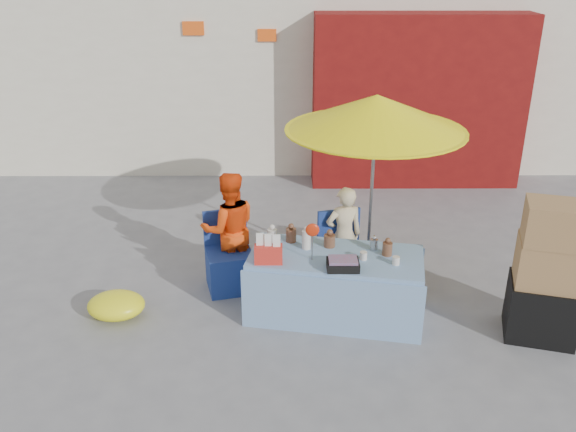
{
  "coord_description": "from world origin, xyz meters",
  "views": [
    {
      "loc": [
        0.17,
        -4.97,
        3.47
      ],
      "look_at": [
        0.2,
        0.6,
        1.0
      ],
      "focal_mm": 38.0,
      "sensor_mm": 36.0,
      "label": 1
    }
  ],
  "objects_px": {
    "market_table": "(334,284)",
    "chair_right": "(343,266)",
    "chair_left": "(230,267)",
    "vendor_beige": "(344,236)",
    "vendor_orange": "(229,229)",
    "box_stack": "(547,277)",
    "umbrella": "(376,114)"
  },
  "relations": [
    {
      "from": "market_table",
      "to": "chair_right",
      "type": "height_order",
      "value": "market_table"
    },
    {
      "from": "chair_left",
      "to": "chair_right",
      "type": "height_order",
      "value": "same"
    },
    {
      "from": "chair_left",
      "to": "vendor_beige",
      "type": "distance_m",
      "value": 1.3
    },
    {
      "from": "vendor_orange",
      "to": "market_table",
      "type": "bearing_deg",
      "value": 134.89
    },
    {
      "from": "vendor_orange",
      "to": "chair_left",
      "type": "bearing_deg",
      "value": 74.17
    },
    {
      "from": "vendor_orange",
      "to": "vendor_beige",
      "type": "xyz_separation_m",
      "value": [
        1.25,
        0.0,
        -0.08
      ]
    },
    {
      "from": "vendor_beige",
      "to": "box_stack",
      "type": "bearing_deg",
      "value": 135.59
    },
    {
      "from": "chair_right",
      "to": "chair_left",
      "type": "bearing_deg",
      "value": 165.82
    },
    {
      "from": "chair_right",
      "to": "vendor_beige",
      "type": "distance_m",
      "value": 0.34
    },
    {
      "from": "market_table",
      "to": "chair_right",
      "type": "relative_size",
      "value": 2.2
    },
    {
      "from": "vendor_orange",
      "to": "umbrella",
      "type": "xyz_separation_m",
      "value": [
        1.55,
        0.15,
        1.24
      ]
    },
    {
      "from": "vendor_beige",
      "to": "vendor_orange",
      "type": "bearing_deg",
      "value": -14.18
    },
    {
      "from": "chair_right",
      "to": "box_stack",
      "type": "distance_m",
      "value": 2.07
    },
    {
      "from": "vendor_beige",
      "to": "umbrella",
      "type": "relative_size",
      "value": 0.54
    },
    {
      "from": "chair_left",
      "to": "chair_right",
      "type": "bearing_deg",
      "value": -14.18
    },
    {
      "from": "market_table",
      "to": "chair_right",
      "type": "bearing_deg",
      "value": 85.64
    },
    {
      "from": "chair_right",
      "to": "vendor_beige",
      "type": "height_order",
      "value": "vendor_beige"
    },
    {
      "from": "chair_left",
      "to": "umbrella",
      "type": "relative_size",
      "value": 0.41
    },
    {
      "from": "chair_left",
      "to": "box_stack",
      "type": "height_order",
      "value": "box_stack"
    },
    {
      "from": "chair_right",
      "to": "vendor_orange",
      "type": "distance_m",
      "value": 1.31
    },
    {
      "from": "umbrella",
      "to": "box_stack",
      "type": "relative_size",
      "value": 1.5
    },
    {
      "from": "chair_left",
      "to": "chair_right",
      "type": "relative_size",
      "value": 1.0
    },
    {
      "from": "vendor_beige",
      "to": "umbrella",
      "type": "xyz_separation_m",
      "value": [
        0.3,
        0.15,
        1.32
      ]
    },
    {
      "from": "chair_left",
      "to": "box_stack",
      "type": "xyz_separation_m",
      "value": [
        3.06,
        -0.92,
        0.39
      ]
    },
    {
      "from": "chair_left",
      "to": "vendor_orange",
      "type": "relative_size",
      "value": 0.65
    },
    {
      "from": "umbrella",
      "to": "vendor_orange",
      "type": "bearing_deg",
      "value": -174.47
    },
    {
      "from": "chair_right",
      "to": "umbrella",
      "type": "bearing_deg",
      "value": 28.95
    },
    {
      "from": "chair_left",
      "to": "vendor_orange",
      "type": "xyz_separation_m",
      "value": [
        0.0,
        0.13,
        0.4
      ]
    },
    {
      "from": "umbrella",
      "to": "market_table",
      "type": "bearing_deg",
      "value": -118.6
    },
    {
      "from": "box_stack",
      "to": "vendor_beige",
      "type": "bearing_deg",
      "value": 149.77
    },
    {
      "from": "chair_left",
      "to": "vendor_orange",
      "type": "bearing_deg",
      "value": 74.17
    },
    {
      "from": "umbrella",
      "to": "chair_right",
      "type": "bearing_deg",
      "value": -136.87
    }
  ]
}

